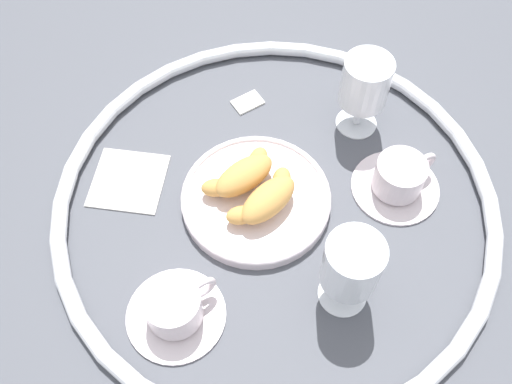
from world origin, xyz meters
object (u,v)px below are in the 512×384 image
at_px(juice_glass_right, 352,266).
at_px(sugar_packet, 248,102).
at_px(folded_napkin, 128,180).
at_px(croissant_small, 243,175).
at_px(pastry_plate, 256,199).
at_px(coffee_cup_far, 175,309).
at_px(juice_glass_left, 365,85).
at_px(croissant_large, 267,199).
at_px(coffee_cup_near, 399,179).

bearing_deg(juice_glass_right, sugar_packet, 88.00).
bearing_deg(folded_napkin, croissant_small, -28.01).
distance_m(juice_glass_right, folded_napkin, 0.38).
distance_m(pastry_plate, sugar_packet, 0.20).
relative_size(coffee_cup_far, juice_glass_left, 0.97).
relative_size(croissant_large, sugar_packet, 2.54).
bearing_deg(juice_glass_right, coffee_cup_far, 164.49).
bearing_deg(sugar_packet, croissant_small, -124.00).
height_order(pastry_plate, coffee_cup_near, coffee_cup_near).
distance_m(coffee_cup_far, sugar_packet, 0.39).
bearing_deg(juice_glass_left, sugar_packet, 143.20).
xyz_separation_m(juice_glass_left, juice_glass_right, (-0.16, -0.26, 0.00)).
distance_m(pastry_plate, juice_glass_left, 0.24).
bearing_deg(sugar_packet, coffee_cup_far, -136.12).
relative_size(croissant_small, sugar_packet, 2.64).
relative_size(pastry_plate, sugar_packet, 4.54).
bearing_deg(coffee_cup_near, pastry_plate, 163.81).
xyz_separation_m(croissant_small, juice_glass_left, (0.22, 0.05, 0.05)).
height_order(croissant_small, folded_napkin, croissant_small).
distance_m(croissant_large, croissant_small, 0.06).
xyz_separation_m(pastry_plate, juice_glass_right, (0.05, -0.18, 0.08)).
height_order(croissant_large, sugar_packet, croissant_large).
bearing_deg(pastry_plate, croissant_small, 106.79).
bearing_deg(pastry_plate, coffee_cup_near, -16.19).
height_order(pastry_plate, croissant_large, croissant_large).
distance_m(coffee_cup_near, juice_glass_left, 0.15).
bearing_deg(coffee_cup_far, coffee_cup_near, 9.31).
xyz_separation_m(juice_glass_left, sugar_packet, (-0.15, 0.11, -0.09)).
height_order(croissant_small, juice_glass_right, juice_glass_right).
bearing_deg(sugar_packet, folded_napkin, -171.54).
height_order(coffee_cup_near, coffee_cup_far, same).
xyz_separation_m(croissant_small, coffee_cup_near, (0.22, -0.09, -0.01)).
relative_size(juice_glass_left, sugar_packet, 2.80).
xyz_separation_m(sugar_packet, folded_napkin, (-0.23, -0.07, -0.00)).
height_order(juice_glass_left, juice_glass_right, same).
distance_m(croissant_small, juice_glass_left, 0.23).
relative_size(sugar_packet, folded_napkin, 0.45).
bearing_deg(coffee_cup_far, pastry_plate, 35.97).
relative_size(coffee_cup_far, sugar_packet, 2.72).
relative_size(croissant_small, juice_glass_left, 0.94).
bearing_deg(pastry_plate, juice_glass_right, -74.38).
bearing_deg(coffee_cup_far, sugar_packet, 53.03).
distance_m(juice_glass_left, sugar_packet, 0.21).
xyz_separation_m(croissant_small, folded_napkin, (-0.16, 0.08, -0.04)).
bearing_deg(folded_napkin, croissant_large, -38.17).
bearing_deg(juice_glass_left, croissant_small, -168.23).
xyz_separation_m(croissant_large, juice_glass_right, (0.04, -0.16, 0.05)).
distance_m(croissant_large, juice_glass_right, 0.18).
distance_m(coffee_cup_near, juice_glass_right, 0.21).
relative_size(pastry_plate, folded_napkin, 2.06).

